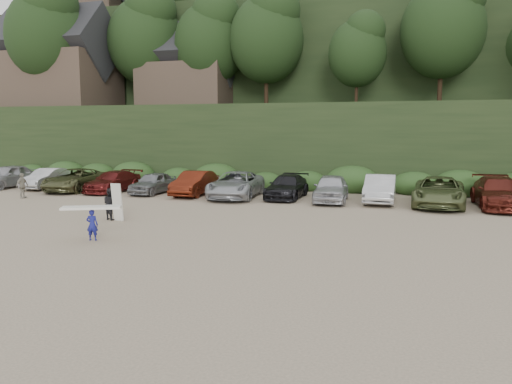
% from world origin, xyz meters
% --- Properties ---
extents(ground, '(120.00, 120.00, 0.00)m').
position_xyz_m(ground, '(0.00, 0.00, 0.00)').
color(ground, tan).
rests_on(ground, ground).
extents(hillside_backdrop, '(90.00, 41.50, 28.00)m').
position_xyz_m(hillside_backdrop, '(-0.26, 35.93, 11.22)').
color(hillside_backdrop, black).
rests_on(hillside_backdrop, ground).
extents(parked_cars, '(40.11, 6.12, 1.65)m').
position_xyz_m(parked_cars, '(-0.54, 9.87, 0.77)').
color(parked_cars, '#A09FA4').
rests_on(parked_cars, ground).
extents(distant_walker, '(0.42, 0.92, 1.55)m').
position_xyz_m(distant_walker, '(-14.92, 5.66, 0.77)').
color(distant_walker, gray).
rests_on(distant_walker, ground).
extents(child_surfer, '(2.26, 1.47, 1.32)m').
position_xyz_m(child_surfer, '(-3.97, -3.02, 0.90)').
color(child_surfer, navy).
rests_on(child_surfer, ground).
extents(adult_surfer, '(1.21, 0.80, 1.76)m').
position_xyz_m(adult_surfer, '(-5.70, 0.94, 0.76)').
color(adult_surfer, black).
rests_on(adult_surfer, ground).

